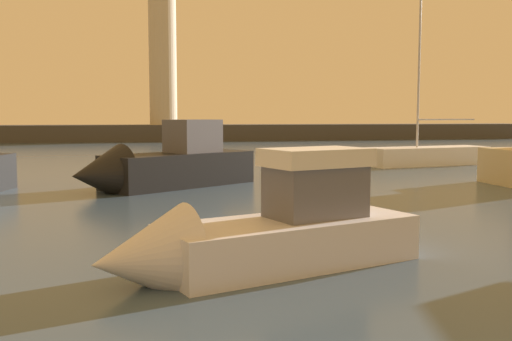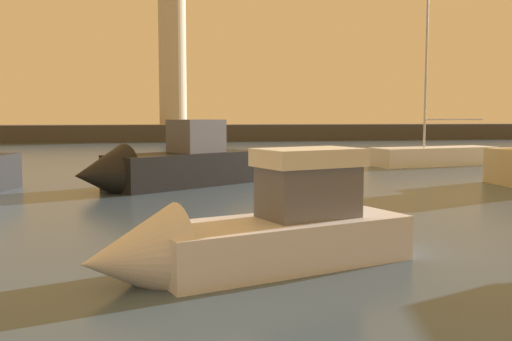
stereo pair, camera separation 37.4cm
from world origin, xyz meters
TOP-DOWN VIEW (x-y plane):
  - ground_plane at (0.00, 31.31)m, footprint 220.00×220.00m
  - breakwater at (0.00, 62.62)m, footprint 86.78×4.82m
  - lighthouse at (-0.01, 62.62)m, footprint 2.98×2.98m
  - motorboat_2 at (-1.34, 8.12)m, footprint 6.29×3.56m
  - motorboat_3 at (-2.38, 20.45)m, footprint 7.52×5.96m
  - sailboat_moored at (12.79, 27.86)m, footprint 7.53×3.31m

SIDE VIEW (x-z plane):
  - ground_plane at x=0.00m, z-range 0.00..0.00m
  - sailboat_moored at x=12.79m, z-range -4.22..5.33m
  - motorboat_2 at x=-1.34m, z-range -0.63..1.90m
  - motorboat_3 at x=-2.38m, z-range -0.63..2.30m
  - breakwater at x=0.00m, z-range 0.00..1.78m
  - lighthouse at x=-0.01m, z-range 1.32..18.93m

